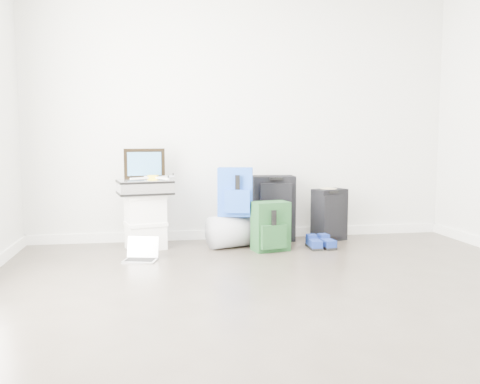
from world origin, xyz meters
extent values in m
plane|color=#3B332B|center=(0.00, 0.00, 0.00)|extent=(5.00, 5.00, 0.00)
cube|color=silver|center=(0.00, 2.50, 1.35)|extent=(4.50, 0.02, 2.70)
cube|color=white|center=(0.00, 2.49, 0.05)|extent=(4.50, 0.02, 0.10)
cube|color=white|center=(-1.03, 2.13, 0.12)|extent=(0.42, 0.37, 0.23)
cube|color=white|center=(-1.03, 2.13, 0.25)|extent=(0.44, 0.39, 0.04)
cube|color=white|center=(-1.03, 2.13, 0.38)|extent=(0.42, 0.37, 0.23)
cube|color=white|center=(-1.03, 2.13, 0.51)|extent=(0.44, 0.39, 0.04)
cube|color=#B2B2B7|center=(-1.03, 2.13, 0.60)|extent=(0.56, 0.45, 0.15)
cube|color=black|center=(-1.03, 2.23, 0.83)|extent=(0.40, 0.09, 0.30)
cube|color=#256797|center=(-1.03, 2.21, 0.83)|extent=(0.33, 0.06, 0.23)
cube|color=yellow|center=(-0.95, 2.11, 0.70)|extent=(0.10, 0.10, 0.05)
cube|color=white|center=(-0.85, 2.18, 0.70)|extent=(0.22, 0.16, 0.02)
cube|color=white|center=(-1.03, 2.21, 0.70)|extent=(0.16, 0.22, 0.02)
cube|color=white|center=(-1.06, 2.04, 0.70)|extent=(0.22, 0.16, 0.02)
cube|color=white|center=(-0.88, 2.01, 0.70)|extent=(0.16, 0.22, 0.02)
cylinder|color=gray|center=(-0.16, 2.06, 0.16)|extent=(0.59, 0.46, 0.32)
cube|color=#1B56B2|center=(-0.16, 2.04, 0.56)|extent=(0.37, 0.27, 0.47)
cube|color=#1B56B2|center=(-0.16, 1.93, 0.48)|extent=(0.25, 0.12, 0.22)
cube|color=black|center=(0.29, 2.34, 0.34)|extent=(0.46, 0.28, 0.68)
cube|color=black|center=(0.29, 2.20, 0.34)|extent=(0.33, 0.05, 0.55)
cube|color=black|center=(0.29, 2.20, 0.66)|extent=(0.13, 0.04, 0.03)
cube|color=#14371C|center=(0.15, 1.84, 0.24)|extent=(0.37, 0.27, 0.47)
cube|color=#14371C|center=(0.15, 1.73, 0.16)|extent=(0.26, 0.12, 0.22)
cube|color=black|center=(0.87, 2.23, 0.27)|extent=(0.40, 0.32, 0.55)
cube|color=black|center=(0.87, 2.11, 0.27)|extent=(0.25, 0.13, 0.44)
cube|color=black|center=(0.87, 2.12, 0.53)|extent=(0.12, 0.07, 0.02)
cube|color=black|center=(0.59, 1.86, 0.01)|extent=(0.11, 0.28, 0.03)
cube|color=#192E99|center=(0.59, 1.86, 0.06)|extent=(0.11, 0.27, 0.07)
cube|color=black|center=(0.72, 1.86, 0.01)|extent=(0.15, 0.29, 0.03)
cube|color=#192E99|center=(0.72, 1.86, 0.06)|extent=(0.14, 0.28, 0.07)
cylinder|color=tan|center=(0.87, 2.27, 0.27)|extent=(0.18, 0.18, 0.55)
cube|color=silver|center=(-1.08, 1.61, 0.01)|extent=(0.32, 0.26, 0.01)
cube|color=black|center=(-1.08, 1.61, 0.01)|extent=(0.27, 0.19, 0.00)
cube|color=black|center=(-1.05, 1.70, 0.11)|extent=(0.28, 0.08, 0.19)
camera|label=1|loc=(-0.93, -2.85, 1.07)|focal=38.00mm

